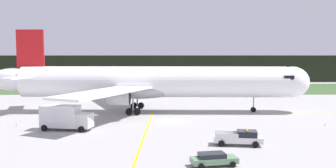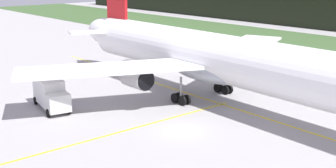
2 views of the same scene
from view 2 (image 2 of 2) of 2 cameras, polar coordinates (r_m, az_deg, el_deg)
ground at (r=44.04m, az=1.78°, el=-6.12°), size 320.00×320.00×0.00m
taxiway_centerline_main at (r=52.70m, az=7.15°, el=-2.66°), size 77.47×2.17×0.01m
taxiway_centerline_spur at (r=41.85m, az=-11.42°, el=-7.56°), size 1.26×39.49×0.01m
airliner at (r=51.66m, az=6.97°, el=3.19°), size 59.00×44.18×15.15m
catering_truck at (r=52.15m, az=-15.13°, el=-1.14°), size 7.51×3.73×3.66m
taxiway_edge_light_west at (r=60.52m, az=-16.22°, el=-0.62°), size 0.12×0.12×0.44m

